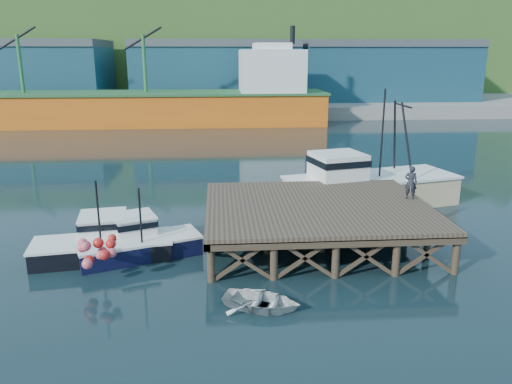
{
  "coord_description": "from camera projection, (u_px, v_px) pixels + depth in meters",
  "views": [
    {
      "loc": [
        0.27,
        -25.54,
        10.03
      ],
      "look_at": [
        2.34,
        2.0,
        2.31
      ],
      "focal_mm": 35.0,
      "sensor_mm": 36.0,
      "label": 1
    }
  ],
  "objects": [
    {
      "name": "warehouse_mid",
      "position": [
        216.0,
        74.0,
        87.89
      ],
      "size": [
        28.0,
        16.0,
        9.0
      ],
      "primitive_type": "cube",
      "color": "navy",
      "rests_on": "far_quay"
    },
    {
      "name": "hillside",
      "position": [
        216.0,
        49.0,
        120.3
      ],
      "size": [
        220.0,
        50.0,
        22.0
      ],
      "primitive_type": "cube",
      "color": "#2D511E",
      "rests_on": "ground"
    },
    {
      "name": "ground",
      "position": [
        216.0,
        243.0,
        27.21
      ],
      "size": [
        300.0,
        300.0,
        0.0
      ],
      "primitive_type": "plane",
      "color": "black",
      "rests_on": "ground"
    },
    {
      "name": "boat_black",
      "position": [
        103.0,
        242.0,
        25.32
      ],
      "size": [
        7.14,
        5.94,
        4.23
      ],
      "rotation": [
        0.0,
        0.0,
        0.15
      ],
      "color": "black",
      "rests_on": "ground"
    },
    {
      "name": "warehouse_right",
      "position": [
        382.0,
        73.0,
        90.06
      ],
      "size": [
        30.0,
        16.0,
        9.0
      ],
      "primitive_type": "cube",
      "color": "navy",
      "rests_on": "far_quay"
    },
    {
      "name": "dinghy",
      "position": [
        261.0,
        301.0,
        20.21
      ],
      "size": [
        3.87,
        3.37,
        0.67
      ],
      "primitive_type": "imported",
      "rotation": [
        0.0,
        0.0,
        1.18
      ],
      "color": "silver",
      "rests_on": "ground"
    },
    {
      "name": "dockworker",
      "position": [
        411.0,
        182.0,
        27.78
      ],
      "size": [
        0.8,
        0.66,
        1.89
      ],
      "primitive_type": "imported",
      "rotation": [
        0.0,
        0.0,
        2.8
      ],
      "color": "black",
      "rests_on": "wharf"
    },
    {
      "name": "far_quay",
      "position": [
        217.0,
        103.0,
        94.17
      ],
      "size": [
        160.0,
        40.0,
        2.0
      ],
      "primitive_type": "cube",
      "color": "gray",
      "rests_on": "ground"
    },
    {
      "name": "warehouse_left",
      "position": [
        11.0,
        74.0,
        85.36
      ],
      "size": [
        32.0,
        16.0,
        9.0
      ],
      "primitive_type": "cube",
      "color": "navy",
      "rests_on": "far_quay"
    },
    {
      "name": "trawler",
      "position": [
        368.0,
        182.0,
        33.76
      ],
      "size": [
        12.32,
        6.84,
        7.81
      ],
      "rotation": [
        0.0,
        0.0,
        0.24
      ],
      "color": "beige",
      "rests_on": "ground"
    },
    {
      "name": "wharf",
      "position": [
        317.0,
        208.0,
        26.91
      ],
      "size": [
        12.0,
        10.0,
        2.62
      ],
      "color": "brown",
      "rests_on": "ground"
    },
    {
      "name": "boat_navy",
      "position": [
        138.0,
        241.0,
        25.44
      ],
      "size": [
        6.45,
        4.43,
        3.8
      ],
      "rotation": [
        0.0,
        0.0,
        0.36
      ],
      "color": "black",
      "rests_on": "ground"
    },
    {
      "name": "cargo_ship",
      "position": [
        157.0,
        101.0,
        71.81
      ],
      "size": [
        55.5,
        10.0,
        13.75
      ],
      "color": "orange",
      "rests_on": "ground"
    }
  ]
}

